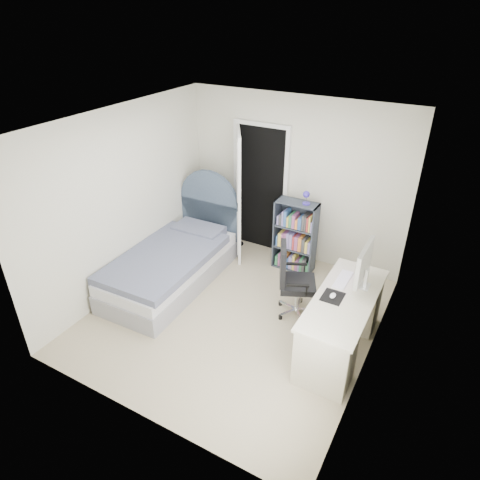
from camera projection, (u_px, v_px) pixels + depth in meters
The scene contains 8 objects.
room_shell at pixel (235, 231), 4.98m from camera, with size 3.50×3.70×2.60m.
door at pixel (246, 191), 6.56m from camera, with size 0.92×0.73×2.06m.
bed at pixel (175, 261), 6.16m from camera, with size 1.11×2.24×1.37m.
nightstand at pixel (202, 220), 7.14m from camera, with size 0.40×0.40×0.59m.
floor_lamp at pixel (238, 211), 6.87m from camera, with size 0.22×0.22×1.55m.
bookcase at pixel (295, 239), 6.33m from camera, with size 0.62×0.26×1.31m.
desk at pixel (342, 321), 4.85m from camera, with size 0.62×1.55×1.27m.
office_chair at pixel (292, 278), 5.38m from camera, with size 0.59×0.59×1.00m.
Camera 1 is at (2.19, -3.81, 3.61)m, focal length 32.00 mm.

